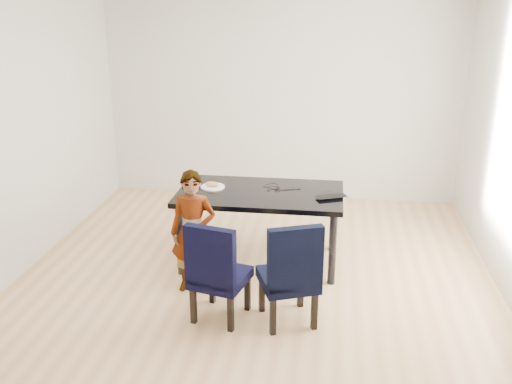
# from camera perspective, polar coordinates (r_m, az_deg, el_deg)

# --- Properties ---
(floor) EXTENTS (4.50, 5.00, 0.01)m
(floor) POSITION_cam_1_polar(r_m,az_deg,el_deg) (5.40, -0.29, -9.30)
(floor) COLOR tan
(floor) RESTS_ON ground
(wall_back) EXTENTS (4.50, 0.01, 2.70)m
(wall_back) POSITION_cam_1_polar(r_m,az_deg,el_deg) (7.33, 2.50, 9.66)
(wall_back) COLOR silver
(wall_back) RESTS_ON ground
(wall_front) EXTENTS (4.50, 0.01, 2.70)m
(wall_front) POSITION_cam_1_polar(r_m,az_deg,el_deg) (2.59, -8.30, -9.26)
(wall_front) COLOR white
(wall_front) RESTS_ON ground
(wall_left) EXTENTS (0.01, 5.00, 2.70)m
(wall_left) POSITION_cam_1_polar(r_m,az_deg,el_deg) (5.66, -23.64, 5.15)
(wall_left) COLOR silver
(wall_left) RESTS_ON ground
(dining_table) EXTENTS (1.60, 0.90, 0.75)m
(dining_table) POSITION_cam_1_polar(r_m,az_deg,el_deg) (5.68, 0.41, -3.53)
(dining_table) COLOR black
(dining_table) RESTS_ON floor
(chair_left) EXTENTS (0.51, 0.53, 0.88)m
(chair_left) POSITION_cam_1_polar(r_m,az_deg,el_deg) (4.72, -3.59, -7.70)
(chair_left) COLOR black
(chair_left) RESTS_ON floor
(chair_right) EXTENTS (0.57, 0.58, 0.91)m
(chair_right) POSITION_cam_1_polar(r_m,az_deg,el_deg) (4.66, 3.22, -7.86)
(chair_right) COLOR black
(chair_right) RESTS_ON floor
(child) EXTENTS (0.42, 0.28, 1.13)m
(child) POSITION_cam_1_polar(r_m,az_deg,el_deg) (5.10, -6.30, -4.05)
(child) COLOR orange
(child) RESTS_ON floor
(plate) EXTENTS (0.29, 0.29, 0.01)m
(plate) POSITION_cam_1_polar(r_m,az_deg,el_deg) (5.67, -4.35, 0.52)
(plate) COLOR white
(plate) RESTS_ON dining_table
(sandwich) EXTENTS (0.14, 0.09, 0.05)m
(sandwich) POSITION_cam_1_polar(r_m,az_deg,el_deg) (5.65, -4.44, 0.79)
(sandwich) COLOR #B68741
(sandwich) RESTS_ON plate
(laptop) EXTENTS (0.34, 0.29, 0.02)m
(laptop) POSITION_cam_1_polar(r_m,az_deg,el_deg) (5.44, 7.39, -0.37)
(laptop) COLOR black
(laptop) RESTS_ON dining_table
(cable_tangle) EXTENTS (0.15, 0.15, 0.01)m
(cable_tangle) POSITION_cam_1_polar(r_m,az_deg,el_deg) (5.59, 1.75, 0.23)
(cable_tangle) COLOR black
(cable_tangle) RESTS_ON dining_table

